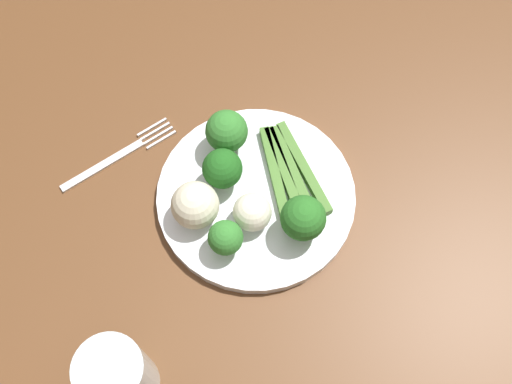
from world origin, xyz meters
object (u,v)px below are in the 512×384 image
object	(u,v)px
cauliflower_front_left	(195,205)
water_glass	(119,376)
plate	(256,196)
broccoli_right	(226,238)
asparagus_bundle	(290,172)
fork	(120,155)
broccoli_back	(227,132)
broccoli_back_right	(222,169)
cauliflower_outer_edge	(252,212)
dining_table	(248,181)
broccoli_front	(303,218)

from	to	relation	value
cauliflower_front_left	water_glass	xyz separation A→B (m)	(0.07, -0.20, 0.01)
plate	broccoli_right	xyz separation A→B (m)	(0.02, -0.08, 0.04)
asparagus_bundle	water_glass	bearing A→B (deg)	-54.52
fork	water_glass	xyz separation A→B (m)	(0.21, -0.20, 0.05)
asparagus_bundle	broccoli_back	xyz separation A→B (m)	(-0.09, -0.02, 0.03)
plate	broccoli_back	xyz separation A→B (m)	(-0.07, 0.03, 0.05)
broccoli_back	broccoli_back_right	world-z (taller)	broccoli_back
cauliflower_outer_edge	fork	xyz separation A→B (m)	(-0.20, -0.04, -0.04)
cauliflower_outer_edge	cauliflower_front_left	bearing A→B (deg)	-146.00
plate	cauliflower_front_left	size ratio (longest dim) A/B	4.28
dining_table	fork	bearing A→B (deg)	-135.86
broccoli_back	broccoli_back_right	size ratio (longest dim) A/B	1.08
water_glass	broccoli_front	bearing A→B (deg)	81.55
plate	fork	bearing A→B (deg)	-159.31
asparagus_bundle	cauliflower_front_left	world-z (taller)	cauliflower_front_left
broccoli_right	cauliflower_front_left	distance (m)	0.06
broccoli_right	cauliflower_outer_edge	xyz separation A→B (m)	(0.00, 0.05, -0.01)
asparagus_bundle	cauliflower_outer_edge	bearing A→B (deg)	-55.48
fork	broccoli_right	bearing A→B (deg)	-77.76
plate	broccoli_right	distance (m)	0.09
plate	broccoli_back	bearing A→B (deg)	157.98
broccoli_back	water_glass	bearing A→B (deg)	-70.23
dining_table	water_glass	size ratio (longest dim) A/B	10.79
broccoli_back	fork	size ratio (longest dim) A/B	0.40
dining_table	broccoli_right	world-z (taller)	broccoli_right
broccoli_front	cauliflower_front_left	xyz separation A→B (m)	(-0.11, -0.06, -0.01)
broccoli_back	asparagus_bundle	bearing A→B (deg)	12.41
cauliflower_front_left	fork	distance (m)	0.15
water_glass	plate	bearing A→B (deg)	97.40
broccoli_back_right	water_glass	size ratio (longest dim) A/B	0.55
plate	cauliflower_front_left	xyz separation A→B (m)	(-0.04, -0.07, 0.04)
broccoli_back_right	water_glass	xyz separation A→B (m)	(0.08, -0.25, 0.01)
broccoli_right	fork	world-z (taller)	broccoli_right
cauliflower_front_left	cauliflower_outer_edge	bearing A→B (deg)	34.00
plate	broccoli_right	bearing A→B (deg)	-77.26
dining_table	plate	world-z (taller)	plate
plate	cauliflower_front_left	bearing A→B (deg)	-118.99
water_glass	broccoli_back_right	bearing A→B (deg)	106.90
dining_table	fork	distance (m)	0.20
broccoli_back_right	cauliflower_front_left	bearing A→B (deg)	-85.33
cauliflower_outer_edge	broccoli_right	bearing A→B (deg)	-91.98
cauliflower_outer_edge	plate	bearing A→B (deg)	122.32
broccoli_right	broccoli_front	size ratio (longest dim) A/B	0.77
broccoli_back_right	plate	bearing A→B (deg)	17.10
broccoli_back	water_glass	world-z (taller)	water_glass
broccoli_front	water_glass	size ratio (longest dim) A/B	0.60
plate	water_glass	distance (m)	0.27
broccoli_front	water_glass	xyz separation A→B (m)	(-0.04, -0.26, 0.00)
cauliflower_front_left	fork	size ratio (longest dim) A/B	0.35
asparagus_bundle	dining_table	bearing A→B (deg)	-149.84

